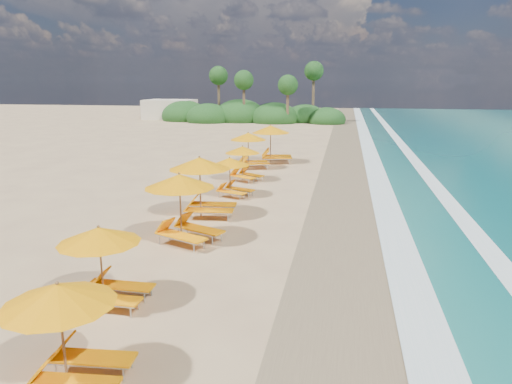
# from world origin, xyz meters

# --- Properties ---
(ground) EXTENTS (160.00, 160.00, 0.00)m
(ground) POSITION_xyz_m (0.00, 0.00, 0.00)
(ground) COLOR tan
(ground) RESTS_ON ground
(wet_sand) EXTENTS (4.00, 160.00, 0.01)m
(wet_sand) POSITION_xyz_m (4.00, 0.00, 0.01)
(wet_sand) COLOR #8A7852
(wet_sand) RESTS_ON ground
(surf_foam) EXTENTS (4.00, 160.00, 0.01)m
(surf_foam) POSITION_xyz_m (6.70, 0.00, 0.03)
(surf_foam) COLOR white
(surf_foam) RESTS_ON ground
(station_1) EXTENTS (2.42, 2.27, 2.13)m
(station_1) POSITION_xyz_m (-1.38, -11.30, 1.20)
(station_1) COLOR olive
(station_1) RESTS_ON ground
(station_2) EXTENTS (2.28, 2.10, 2.13)m
(station_2) POSITION_xyz_m (-2.36, -8.06, 1.20)
(station_2) COLOR olive
(station_2) RESTS_ON ground
(station_3) EXTENTS (3.30, 3.26, 2.53)m
(station_3) POSITION_xyz_m (-1.99, -3.10, 1.42)
(station_3) COLOR olive
(station_3) RESTS_ON ground
(station_4) EXTENTS (2.99, 2.82, 2.62)m
(station_4) POSITION_xyz_m (-2.23, 0.16, 1.47)
(station_4) COLOR olive
(station_4) RESTS_ON ground
(station_5) EXTENTS (2.56, 2.52, 1.99)m
(station_5) POSITION_xyz_m (-1.92, 3.82, 1.11)
(station_5) COLOR olive
(station_5) RESTS_ON ground
(station_6) EXTENTS (2.73, 2.73, 2.04)m
(station_6) POSITION_xyz_m (-2.10, 7.54, 1.14)
(station_6) COLOR olive
(station_6) RESTS_ON ground
(station_7) EXTENTS (3.06, 2.99, 2.40)m
(station_7) POSITION_xyz_m (-2.50, 11.45, 1.35)
(station_7) COLOR olive
(station_7) RESTS_ON ground
(station_8) EXTENTS (3.20, 3.06, 2.67)m
(station_8) POSITION_xyz_m (-1.39, 13.86, 1.50)
(station_8) COLOR olive
(station_8) RESTS_ON ground
(treeline) EXTENTS (25.80, 8.80, 9.74)m
(treeline) POSITION_xyz_m (-9.94, 45.51, 1.00)
(treeline) COLOR #163D14
(treeline) RESTS_ON ground
(beach_building) EXTENTS (7.00, 5.00, 2.80)m
(beach_building) POSITION_xyz_m (-22.00, 48.00, 1.40)
(beach_building) COLOR beige
(beach_building) RESTS_ON ground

